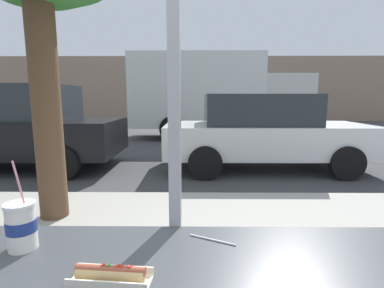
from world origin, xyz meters
The scene contains 10 objects.
ground_plane centered at (0.00, 8.00, 0.00)m, with size 60.00×60.00×0.00m, color #424244.
sidewalk_strip centered at (0.00, 1.60, 0.06)m, with size 16.00×2.80×0.13m, color #B2ADA3.
window_wall centered at (0.00, 0.08, 1.85)m, with size 2.95×0.20×2.90m.
building_facade_far centered at (0.00, 18.63, 2.09)m, with size 28.00×1.20×4.18m, color gray.
soda_cup_left centered at (-0.54, -0.15, 1.07)m, with size 0.11×0.11×0.33m.
hotdog_tray_far centered at (-0.17, -0.33, 1.00)m, with size 0.25×0.11×0.05m.
loose_straw centered at (0.15, -0.08, 0.98)m, with size 0.01×0.01×0.19m, color white.
parked_car_black centered at (-3.68, 5.03, 0.90)m, with size 4.19×2.06×1.79m.
parked_car_white centered at (1.54, 5.03, 0.82)m, with size 4.25×1.98×1.59m.
box_truck centered at (0.83, 9.93, 1.66)m, with size 6.51×2.44×3.08m.
Camera 1 is at (0.08, -1.11, 1.52)m, focal length 26.98 mm.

